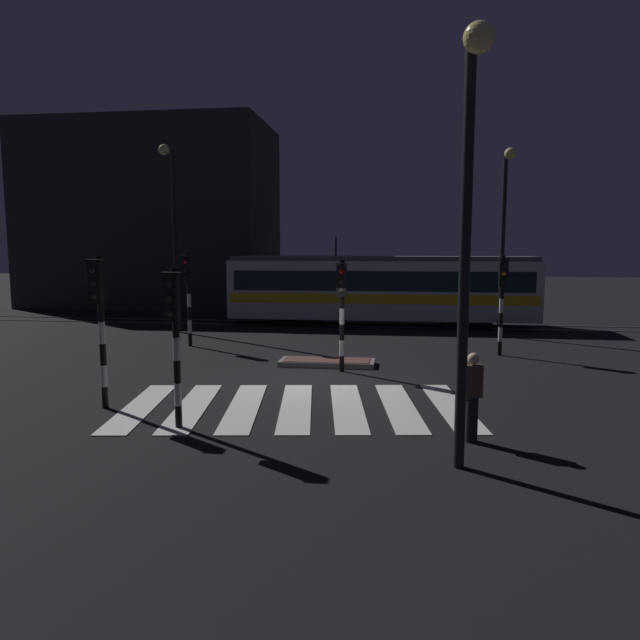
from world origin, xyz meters
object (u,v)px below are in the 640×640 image
Objects in this scene: traffic_light_kerb_mid_left at (174,324)px; traffic_light_corner_near_left at (99,309)px; traffic_light_median_centre at (342,299)px; traffic_light_corner_far_left at (188,285)px; pedestrian_waiting_at_kerb at (472,396)px; street_lamp_trackside_right at (505,221)px; street_lamp_near_kerb at (468,204)px; street_lamp_trackside_left at (172,218)px; traffic_light_corner_far_right at (502,290)px; tram at (381,288)px.

traffic_light_corner_near_left is (-2.23, 1.20, 0.14)m from traffic_light_kerb_mid_left.
traffic_light_corner_far_left is (-6.04, 3.71, 0.10)m from traffic_light_median_centre.
traffic_light_corner_far_left is 2.01× the size of pedestrian_waiting_at_kerb.
street_lamp_trackside_right is at bearing 78.36° from pedestrian_waiting_at_kerb.
traffic_light_kerb_mid_left is at bearing -28.38° from traffic_light_corner_near_left.
traffic_light_median_centre is at bearing 64.63° from traffic_light_kerb_mid_left.
street_lamp_near_kerb is 17.85m from street_lamp_trackside_left.
traffic_light_corner_near_left reaches higher than traffic_light_kerb_mid_left.
traffic_light_corner_far_right is at bearing 77.36° from street_lamp_near_kerb.
traffic_light_corner_far_left is (-3.27, 9.56, 0.11)m from traffic_light_kerb_mid_left.
pedestrian_waiting_at_kerb is (8.04, -1.17, -1.43)m from traffic_light_corner_near_left.
traffic_light_kerb_mid_left is 1.91× the size of pedestrian_waiting_at_kerb.
street_lamp_trackside_left is (-7.85, 6.96, 2.71)m from traffic_light_median_centre.
traffic_light_kerb_mid_left is 0.96× the size of traffic_light_corner_far_right.
street_lamp_trackside_left reaches higher than traffic_light_kerb_mid_left.
street_lamp_trackside_right is at bearing -31.62° from tram.
street_lamp_near_kerb is (8.71, -11.15, 2.06)m from traffic_light_corner_far_left.
traffic_light_corner_near_left is 1.03× the size of traffic_light_corner_far_right.
tram reaches higher than traffic_light_kerb_mid_left.
traffic_light_corner_far_right reaches higher than pedestrian_waiting_at_kerb.
traffic_light_median_centre is 0.44× the size of street_lamp_trackside_right.
traffic_light_corner_far_left is (-1.04, 8.36, -0.03)m from traffic_light_corner_near_left.
tram is (6.85, 6.92, -0.53)m from traffic_light_corner_far_left.
tram is 8.39× the size of pedestrian_waiting_at_kerb.
traffic_light_corner_far_right is at bearing 33.15° from traffic_light_median_centre.
traffic_light_median_centre is at bearing -127.45° from street_lamp_trackside_right.
traffic_light_corner_far_right is (11.13, -0.39, -0.03)m from traffic_light_corner_far_left.
street_lamp_trackside_right reaches higher than traffic_light_median_centre.
traffic_light_kerb_mid_left is 2.53m from traffic_light_corner_near_left.
traffic_light_median_centre is 1.93× the size of pedestrian_waiting_at_kerb.
street_lamp_trackside_right reaches higher than pedestrian_waiting_at_kerb.
traffic_light_corner_far_left is 1.01× the size of traffic_light_corner_far_right.
street_lamp_trackside_left is (-1.81, 3.25, 2.61)m from traffic_light_corner_far_left.
street_lamp_trackside_left is at bearing -177.46° from street_lamp_trackside_right.
street_lamp_trackside_left is at bearing 119.11° from traffic_light_corner_far_left.
tram reaches higher than traffic_light_median_centre.
street_lamp_near_kerb reaches higher than traffic_light_corner_near_left.
street_lamp_trackside_left is 9.92m from tram.
street_lamp_trackside_right is at bearing 52.55° from traffic_light_median_centre.
street_lamp_trackside_left is (-12.94, 3.64, 2.64)m from traffic_light_corner_far_right.
street_lamp_trackside_right reaches higher than tram.
traffic_light_corner_near_left is 8.42m from street_lamp_near_kerb.
tram reaches higher than pedestrian_waiting_at_kerb.
pedestrian_waiting_at_kerb is at bearing -101.64° from street_lamp_trackside_right.
traffic_light_kerb_mid_left is at bearing -179.73° from pedestrian_waiting_at_kerb.
traffic_light_kerb_mid_left is 0.94× the size of traffic_light_corner_near_left.
street_lamp_trackside_left is at bearing 138.42° from traffic_light_median_centre.
tram is at bearing 45.31° from traffic_light_corner_far_left.
tram is at bearing 77.73° from traffic_light_kerb_mid_left.
street_lamp_trackside_left is 4.56× the size of pedestrian_waiting_at_kerb.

